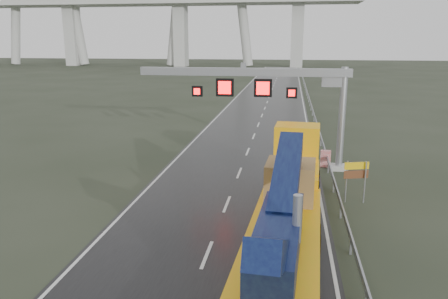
% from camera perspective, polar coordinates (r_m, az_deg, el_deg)
% --- Properties ---
extents(road, '(11.00, 200.00, 0.02)m').
position_cam_1_polar(road, '(53.59, 4.98, 4.43)').
color(road, black).
rests_on(road, ground).
extents(guardrail, '(0.20, 140.00, 1.40)m').
position_cam_1_polar(guardrail, '(43.62, 12.16, 2.87)').
color(guardrail, gray).
rests_on(guardrail, ground).
extents(sign_gantry, '(14.90, 1.20, 7.42)m').
position_cam_1_polar(sign_gantry, '(30.93, 6.43, 7.81)').
color(sign_gantry, beige).
rests_on(sign_gantry, ground).
extents(heavy_haul_truck, '(4.20, 20.42, 4.76)m').
position_cam_1_polar(heavy_haul_truck, '(20.55, 8.36, -6.29)').
color(heavy_haul_truck, '#FFA50E').
rests_on(heavy_haul_truck, ground).
extents(exit_sign_pair, '(1.38, 0.45, 2.42)m').
position_cam_1_polar(exit_sign_pair, '(25.49, 16.87, -3.07)').
color(exit_sign_pair, '#9DA0A5').
rests_on(exit_sign_pair, ground).
extents(striped_barrier, '(0.74, 0.43, 1.22)m').
position_cam_1_polar(striped_barrier, '(32.46, 13.11, -1.17)').
color(striped_barrier, red).
rests_on(striped_barrier, ground).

